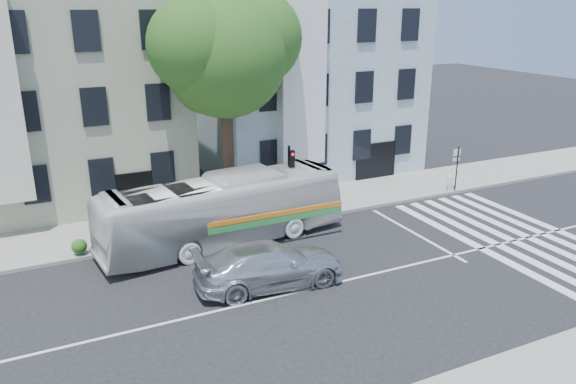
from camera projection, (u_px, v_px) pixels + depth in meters
ground at (312, 289)px, 20.09m from camera, size 120.00×120.00×0.00m
sidewalk_far at (234, 215)px, 26.90m from camera, size 80.00×4.00×0.15m
building_left at (51, 91)px, 28.27m from camera, size 12.00×10.00×11.00m
building_right at (299, 76)px, 34.02m from camera, size 12.00×10.00×11.00m
street_tree at (224, 47)px, 25.07m from camera, size 7.30×5.90×11.10m
bus at (223, 210)px, 23.46m from camera, size 3.65×10.81×2.95m
sedan at (270, 265)px, 20.14m from camera, size 2.60×5.59×1.58m
hedge at (183, 229)px, 24.11m from camera, size 8.53×2.17×0.70m
traffic_signal at (290, 175)px, 25.22m from camera, size 0.39×0.51×3.70m
fire_hydrant at (449, 182)px, 30.08m from camera, size 0.48×0.31×0.84m
far_sign_pole at (457, 163)px, 29.69m from camera, size 0.44×0.16×2.44m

